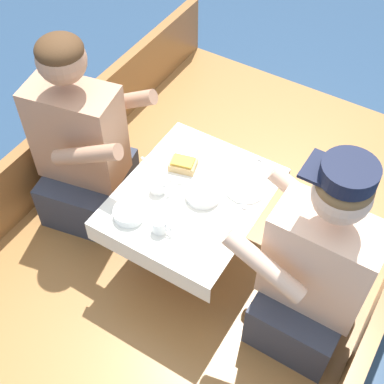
% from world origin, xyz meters
% --- Properties ---
extents(ground_plane, '(60.00, 60.00, 0.00)m').
position_xyz_m(ground_plane, '(0.00, 0.00, 0.00)').
color(ground_plane, navy).
extents(boat_deck, '(1.82, 2.91, 0.28)m').
position_xyz_m(boat_deck, '(0.00, 0.00, 0.14)').
color(boat_deck, '#9E6B38').
rests_on(boat_deck, ground_plane).
extents(gunwale_port, '(0.06, 2.91, 0.36)m').
position_xyz_m(gunwale_port, '(-0.88, 0.00, 0.46)').
color(gunwale_port, '#936033').
rests_on(gunwale_port, boat_deck).
extents(gunwale_starboard, '(0.06, 2.91, 0.36)m').
position_xyz_m(gunwale_starboard, '(0.88, 0.00, 0.46)').
color(gunwale_starboard, '#936033').
rests_on(gunwale_starboard, boat_deck).
extents(cockpit_table, '(0.59, 0.72, 0.43)m').
position_xyz_m(cockpit_table, '(0.00, -0.02, 0.66)').
color(cockpit_table, '#B2B2B7').
rests_on(cockpit_table, boat_deck).
extents(person_port, '(0.58, 0.52, 1.01)m').
position_xyz_m(person_port, '(-0.60, -0.03, 0.69)').
color(person_port, '#333847').
rests_on(person_port, boat_deck).
extents(person_starboard, '(0.52, 0.44, 1.01)m').
position_xyz_m(person_starboard, '(0.60, -0.08, 0.68)').
color(person_starboard, '#333847').
rests_on(person_starboard, boat_deck).
extents(plate_sandwich, '(0.18, 0.18, 0.01)m').
position_xyz_m(plate_sandwich, '(-0.11, 0.09, 0.71)').
color(plate_sandwich, white).
rests_on(plate_sandwich, cockpit_table).
extents(plate_bread, '(0.19, 0.19, 0.01)m').
position_xyz_m(plate_bread, '(0.18, 0.14, 0.71)').
color(plate_bread, white).
rests_on(plate_bread, cockpit_table).
extents(sandwich, '(0.13, 0.11, 0.05)m').
position_xyz_m(sandwich, '(-0.11, 0.09, 0.74)').
color(sandwich, tan).
rests_on(sandwich, plate_sandwich).
extents(bowl_port_near, '(0.13, 0.13, 0.04)m').
position_xyz_m(bowl_port_near, '(-0.16, -0.25, 0.73)').
color(bowl_port_near, white).
rests_on(bowl_port_near, cockpit_table).
extents(bowl_starboard_near, '(0.15, 0.15, 0.04)m').
position_xyz_m(bowl_starboard_near, '(0.05, 0.00, 0.73)').
color(bowl_starboard_near, white).
rests_on(bowl_starboard_near, cockpit_table).
extents(coffee_cup_port, '(0.10, 0.07, 0.06)m').
position_xyz_m(coffee_cup_port, '(-0.14, -0.07, 0.74)').
color(coffee_cup_port, white).
rests_on(coffee_cup_port, cockpit_table).
extents(coffee_cup_starboard, '(0.09, 0.06, 0.06)m').
position_xyz_m(coffee_cup_starboard, '(-0.01, -0.24, 0.74)').
color(coffee_cup_starboard, white).
rests_on(coffee_cup_starboard, cockpit_table).
extents(utensil_spoon_starboard, '(0.10, 0.15, 0.01)m').
position_xyz_m(utensil_spoon_starboard, '(0.20, 0.00, 0.71)').
color(utensil_spoon_starboard, silver).
rests_on(utensil_spoon_starboard, cockpit_table).
extents(utensil_spoon_center, '(0.15, 0.11, 0.01)m').
position_xyz_m(utensil_spoon_center, '(0.19, 0.30, 0.71)').
color(utensil_spoon_center, silver).
rests_on(utensil_spoon_center, cockpit_table).
extents(utensil_knife_starboard, '(0.16, 0.07, 0.00)m').
position_xyz_m(utensil_knife_starboard, '(-0.23, 0.03, 0.71)').
color(utensil_knife_starboard, silver).
rests_on(utensil_knife_starboard, cockpit_table).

